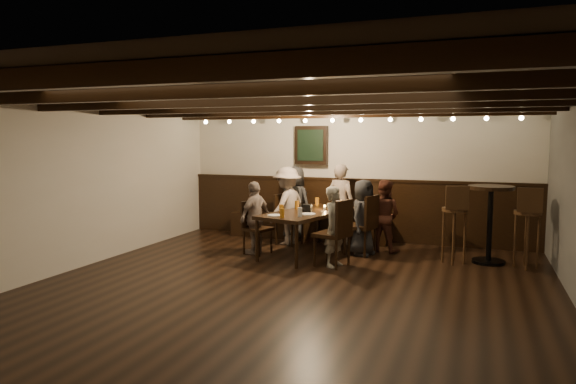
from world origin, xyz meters
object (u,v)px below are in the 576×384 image
at_px(person_bench_right, 384,216).
at_px(person_right_near, 363,218).
at_px(chair_right_near, 361,237).
at_px(chair_right_far, 333,246).
at_px(person_right_far, 335,227).
at_px(bar_stool_left, 454,234).
at_px(person_left_near, 287,206).
at_px(person_left_far, 255,217).
at_px(high_top_table, 490,213).
at_px(chair_left_near, 289,229).
at_px(chair_left_far, 257,238).
at_px(bar_stool_right, 527,238).
at_px(person_bench_centre, 341,204).
at_px(dining_table, 309,215).
at_px(person_bench_left, 295,203).

height_order(person_bench_right, person_right_near, person_right_near).
bearing_deg(chair_right_near, chair_right_far, -179.97).
relative_size(person_right_far, bar_stool_left, 0.99).
bearing_deg(person_left_near, person_left_far, 0.00).
relative_size(person_bench_right, high_top_table, 1.02).
height_order(chair_left_near, bar_stool_left, bar_stool_left).
height_order(person_right_far, bar_stool_left, bar_stool_left).
bearing_deg(chair_left_far, chair_right_near, 122.03).
relative_size(chair_left_far, bar_stool_right, 0.72).
relative_size(chair_left_far, high_top_table, 0.73).
relative_size(chair_left_near, person_left_far, 0.75).
bearing_deg(person_right_far, person_bench_right, -6.34).
bearing_deg(person_bench_right, bar_stool_right, -176.01).
height_order(chair_left_far, chair_right_near, chair_right_near).
bearing_deg(chair_left_far, person_bench_centre, 154.42).
xyz_separation_m(person_bench_centre, person_left_near, (-0.88, -0.39, -0.03)).
bearing_deg(person_left_near, dining_table, 59.04).
bearing_deg(person_bench_left, person_right_near, 164.74).
height_order(chair_left_far, bar_stool_right, bar_stool_right).
bearing_deg(chair_right_near, person_bench_centre, 50.21).
xyz_separation_m(person_bench_centre, person_right_far, (0.34, -1.64, -0.12)).
bearing_deg(chair_left_far, person_right_near, 121.51).
xyz_separation_m(chair_left_far, person_bench_left, (0.17, 1.35, 0.42)).
distance_m(person_bench_left, person_bench_centre, 0.91).
xyz_separation_m(person_bench_centre, person_right_near, (0.57, -0.77, -0.10)).
xyz_separation_m(bar_stool_left, bar_stool_right, (1.00, 0.05, 0.00)).
bearing_deg(chair_left_near, chair_left_far, 0.04).
relative_size(chair_left_near, chair_left_far, 1.04).
relative_size(high_top_table, bar_stool_left, 0.99).
height_order(person_bench_right, person_left_near, person_left_near).
relative_size(chair_right_near, person_bench_left, 0.71).
distance_m(chair_left_far, chair_right_near, 1.70).
bearing_deg(chair_right_far, person_bench_centre, 25.67).
bearing_deg(dining_table, person_left_near, 149.04).
xyz_separation_m(chair_right_far, person_right_far, (0.03, -0.01, 0.29)).
bearing_deg(person_bench_right, chair_left_far, 39.84).
bearing_deg(bar_stool_right, chair_left_far, -175.13).
bearing_deg(person_bench_right, person_right_near, 71.57).
bearing_deg(person_bench_left, person_left_near, 108.43).
distance_m(person_bench_left, person_right_near, 1.71).
bearing_deg(dining_table, person_bench_left, 135.00).
bearing_deg(high_top_table, chair_right_near, -176.09).
distance_m(chair_left_near, person_left_near, 0.42).
xyz_separation_m(chair_right_near, person_right_near, (0.03, -0.01, 0.32)).
bearing_deg(chair_left_near, person_right_far, 58.50).
bearing_deg(chair_left_far, dining_table, 122.07).
distance_m(chair_right_far, bar_stool_right, 2.79).
height_order(person_right_near, bar_stool_left, person_right_near).
relative_size(person_bench_right, bar_stool_left, 1.01).
distance_m(chair_left_far, person_bench_right, 2.13).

